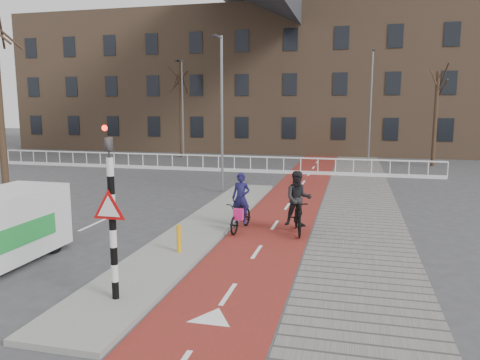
# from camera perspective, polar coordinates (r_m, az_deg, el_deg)

# --- Properties ---
(ground) EXTENTS (120.00, 120.00, 0.00)m
(ground) POSITION_cam_1_polar(r_m,az_deg,el_deg) (11.62, -7.41, -11.12)
(ground) COLOR #38383A
(ground) RESTS_ON ground
(bike_lane) EXTENTS (2.50, 60.00, 0.01)m
(bike_lane) POSITION_cam_1_polar(r_m,az_deg,el_deg) (20.70, 6.56, -2.08)
(bike_lane) COLOR maroon
(bike_lane) RESTS_ON ground
(sidewalk) EXTENTS (3.00, 60.00, 0.01)m
(sidewalk) POSITION_cam_1_polar(r_m,az_deg,el_deg) (20.55, 14.34, -2.39)
(sidewalk) COLOR slate
(sidewalk) RESTS_ON ground
(curb_island) EXTENTS (1.80, 16.00, 0.12)m
(curb_island) POSITION_cam_1_polar(r_m,az_deg,el_deg) (15.42, -4.48, -5.73)
(curb_island) COLOR gray
(curb_island) RESTS_ON ground
(traffic_signal) EXTENTS (0.80, 0.80, 3.68)m
(traffic_signal) POSITION_cam_1_polar(r_m,az_deg,el_deg) (9.56, -15.41, -3.40)
(traffic_signal) COLOR black
(traffic_signal) RESTS_ON curb_island
(bollard) EXTENTS (0.12, 0.12, 0.74)m
(bollard) POSITION_cam_1_polar(r_m,az_deg,el_deg) (12.66, -7.47, -7.09)
(bollard) COLOR orange
(bollard) RESTS_ON curb_island
(cyclist_near) EXTENTS (0.79, 1.84, 1.88)m
(cyclist_near) POSITION_cam_1_polar(r_m,az_deg,el_deg) (15.01, 0.12, -3.84)
(cyclist_near) COLOR black
(cyclist_near) RESTS_ON bike_lane
(cyclist_far) EXTENTS (0.96, 1.91, 1.98)m
(cyclist_far) POSITION_cam_1_polar(r_m,az_deg,el_deg) (14.75, 7.08, -3.39)
(cyclist_far) COLOR black
(cyclist_far) RESTS_ON bike_lane
(railing) EXTENTS (28.00, 0.10, 0.99)m
(railing) POSITION_cam_1_polar(r_m,az_deg,el_deg) (28.84, -4.55, 1.74)
(railing) COLOR silver
(railing) RESTS_ON ground
(townhouse_row) EXTENTS (46.00, 10.00, 15.90)m
(townhouse_row) POSITION_cam_1_polar(r_m,az_deg,el_deg) (42.90, 4.45, 14.21)
(townhouse_row) COLOR #7F6047
(townhouse_row) RESTS_ON ground
(tree_mid) EXTENTS (0.29, 0.29, 7.26)m
(tree_mid) POSITION_cam_1_polar(r_m,az_deg,el_deg) (36.59, -7.21, 8.48)
(tree_mid) COLOR #322116
(tree_mid) RESTS_ON ground
(tree_right) EXTENTS (0.25, 0.25, 6.13)m
(tree_right) POSITION_cam_1_polar(r_m,az_deg,el_deg) (33.29, 22.71, 6.82)
(tree_right) COLOR #322116
(tree_right) RESTS_ON ground
(streetlight_near) EXTENTS (0.12, 0.12, 7.04)m
(streetlight_near) POSITION_cam_1_polar(r_m,az_deg,el_deg) (21.45, -2.21, 7.83)
(streetlight_near) COLOR slate
(streetlight_near) RESTS_ON ground
(streetlight_left) EXTENTS (0.12, 0.12, 7.27)m
(streetlight_left) POSITION_cam_1_polar(r_m,az_deg,el_deg) (35.53, -7.00, 8.47)
(streetlight_left) COLOR slate
(streetlight_left) RESTS_ON ground
(streetlight_right) EXTENTS (0.12, 0.12, 7.66)m
(streetlight_right) POSITION_cam_1_polar(r_m,az_deg,el_deg) (33.33, 15.63, 8.50)
(streetlight_right) COLOR slate
(streetlight_right) RESTS_ON ground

